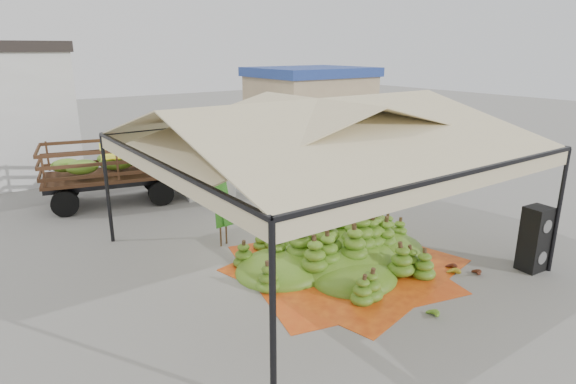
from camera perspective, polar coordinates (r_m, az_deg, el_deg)
ground at (r=12.61m, az=3.26°, el=-7.43°), size 90.00×90.00×0.00m
canopy_tent at (r=11.66m, az=3.53°, el=7.54°), size 8.10×8.10×4.00m
building_tan at (r=28.07m, az=2.64°, el=10.42°), size 6.30×5.30×4.10m
tarp_left at (r=12.09m, az=6.96°, el=-8.61°), size 5.49×5.32×0.01m
tarp_right at (r=11.92m, az=5.88°, el=-8.95°), size 5.23×5.38×0.01m
banana_heap at (r=12.12m, az=6.14°, el=-5.58°), size 5.57×4.66×1.15m
hand_yellow_a at (r=12.12m, az=19.02°, el=-8.90°), size 0.51×0.45×0.20m
hand_yellow_b at (r=12.59m, az=13.18°, el=-7.47°), size 0.42×0.35×0.18m
hand_red_a at (r=12.31m, az=21.20°, el=-8.76°), size 0.52×0.50×0.19m
hand_red_b at (r=12.41m, az=18.72°, el=-8.32°), size 0.41×0.34×0.18m
hand_green at (r=10.26m, az=16.56°, el=-13.57°), size 0.51×0.45×0.20m
hanging_bunches at (r=12.64m, az=8.13°, el=5.00°), size 1.74×0.24×0.20m
speaker_stack at (r=12.91m, az=27.18°, el=-4.96°), size 0.61×0.55×1.59m
banana_leaves at (r=12.85m, az=-7.38°, el=-7.06°), size 0.96×1.36×3.70m
vendor at (r=15.22m, az=1.65°, el=0.56°), size 0.74×0.55×1.84m
truck_left at (r=17.52m, az=-16.29°, el=3.41°), size 6.56×3.51×2.14m
truck_right at (r=22.56m, az=-5.24°, el=6.97°), size 6.70×3.42×2.19m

